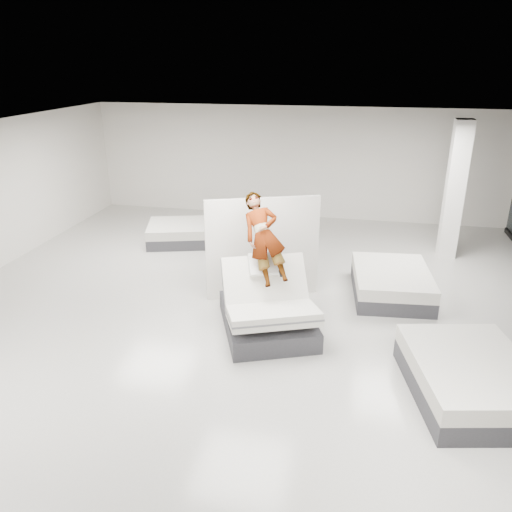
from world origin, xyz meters
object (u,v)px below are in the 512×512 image
remote (281,273)px  divider_panel (263,248)px  flat_bed_left_far (185,233)px  flat_bed_right_far (391,283)px  hero_bed (268,310)px  flat_bed_right_near (470,378)px  person (264,256)px  column (455,191)px

remote → divider_panel: divider_panel is taller
remote → flat_bed_left_far: remote is taller
remote → flat_bed_right_far: remote is taller
flat_bed_right_far → flat_bed_left_far: 5.50m
hero_bed → flat_bed_right_far: size_ratio=1.14×
hero_bed → flat_bed_right_near: size_ratio=1.00×
hero_bed → flat_bed_left_far: hero_bed is taller
hero_bed → flat_bed_right_near: 3.32m
person → remote: person is taller
hero_bed → column: bearing=51.0°
column → flat_bed_left_far: bearing=-176.5°
remote → divider_panel: (-0.56, 1.26, -0.06)m
divider_panel → flat_bed_right_far: (2.51, 0.54, -0.74)m
person → divider_panel: (-0.23, 1.02, -0.26)m
remote → column: bearing=30.4°
flat_bed_left_far → divider_panel: bearing=-45.9°
divider_panel → flat_bed_left_far: 3.76m
flat_bed_right_near → flat_bed_left_far: bearing=139.2°
flat_bed_right_near → flat_bed_left_far: size_ratio=1.10×
hero_bed → flat_bed_right_near: bearing=-21.5°
hero_bed → flat_bed_left_far: bearing=126.3°
flat_bed_left_far → person: bearing=-52.7°
flat_bed_left_far → column: bearing=3.5°
hero_bed → divider_panel: bearing=104.8°
divider_panel → column: column is taller
hero_bed → divider_panel: (-0.35, 1.34, 0.62)m
remote → flat_bed_right_near: bearing=-45.9°
person → remote: size_ratio=11.88×
flat_bed_right_far → person: bearing=-145.8°
divider_panel → flat_bed_left_far: bearing=112.9°
flat_bed_right_far → flat_bed_right_near: 3.23m
flat_bed_right_far → divider_panel: bearing=-168.0°
flat_bed_left_far → column: (6.47, 0.39, 1.35)m
hero_bed → flat_bed_left_far: 4.94m
hero_bed → flat_bed_right_far: bearing=40.9°
remote → hero_bed: bearing=177.7°
hero_bed → remote: hero_bed is taller
flat_bed_right_far → column: column is taller
remote → column: 5.47m
remote → divider_panel: bearing=92.1°
flat_bed_right_far → flat_bed_left_far: bearing=157.5°
person → flat_bed_right_far: size_ratio=0.81×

